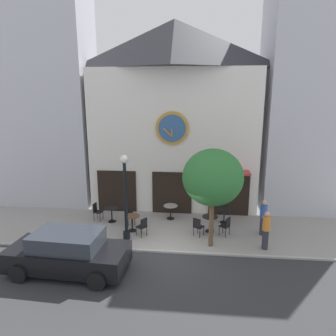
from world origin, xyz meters
TOP-DOWN VIEW (x-y plane):
  - ground_plane at (0.00, -0.98)m, footprint 24.15×10.98m
  - clock_building at (-0.30, 5.68)m, footprint 9.14×3.68m
  - neighbor_building_left at (-8.44, 6.00)m, footprint 6.71×3.01m
  - neighbor_building_right at (7.28, 6.43)m, footprint 5.38×3.88m
  - street_lamp at (-2.07, 1.11)m, footprint 0.36×0.36m
  - street_tree at (1.67, 0.81)m, footprint 2.50×2.25m
  - cafe_table_leftmost at (-3.25, 2.91)m, footprint 0.71×0.71m
  - cafe_table_center_left at (-1.99, 1.95)m, footprint 0.72×0.72m
  - cafe_table_center at (-0.31, 3.59)m, footprint 0.73×0.73m
  - cafe_table_near_door at (1.69, 2.24)m, footprint 0.74×0.74m
  - cafe_table_near_curb at (2.44, 3.35)m, footprint 0.65×0.65m
  - cafe_chair_outer at (-2.27, 2.74)m, footprint 0.54×0.54m
  - cafe_chair_corner at (-4.09, 3.09)m, footprint 0.46×0.46m
  - cafe_chair_near_tree at (1.12, 1.66)m, footprint 0.55×0.55m
  - cafe_chair_mid_row at (-1.39, 1.41)m, footprint 0.56×0.56m
  - cafe_chair_under_awning at (2.40, 1.86)m, footprint 0.56×0.56m
  - pedestrian_orange at (3.93, 0.75)m, footprint 0.32×0.32m
  - pedestrian_blue at (4.10, 2.13)m, footprint 0.43×0.43m
  - parked_car_black at (-3.57, -1.69)m, footprint 4.39×2.21m

SIDE VIEW (x-z plane):
  - ground_plane at x=0.00m, z-range -0.09..0.04m
  - cafe_table_near_curb at x=2.44m, z-range 0.14..0.91m
  - cafe_chair_outer at x=-2.27m, z-range 0.08..0.98m
  - cafe_chair_corner at x=-4.09m, z-range 0.08..0.98m
  - cafe_chair_near_tree at x=1.12m, z-range 0.08..0.98m
  - cafe_chair_mid_row at x=-1.39m, z-range 0.08..0.98m
  - cafe_chair_under_awning at x=2.40m, z-range 0.08..0.98m
  - cafe_table_center at x=-0.31m, z-range 0.16..0.90m
  - cafe_table_leftmost at x=-3.25m, z-range 0.16..0.92m
  - cafe_table_center_left at x=-1.99m, z-range 0.16..0.94m
  - cafe_table_near_door at x=1.69m, z-range 0.17..0.94m
  - parked_car_black at x=-3.57m, z-range -0.01..1.54m
  - pedestrian_orange at x=3.93m, z-range 0.03..1.70m
  - pedestrian_blue at x=4.10m, z-range 0.03..1.70m
  - street_lamp at x=-2.07m, z-range 0.03..3.89m
  - street_tree at x=1.67m, z-range 0.92..5.15m
  - clock_building at x=-0.30m, z-range 0.20..10.35m
  - neighbor_building_left at x=-8.44m, z-range 0.00..12.70m
  - neighbor_building_right at x=7.28m, z-range 0.00..13.14m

